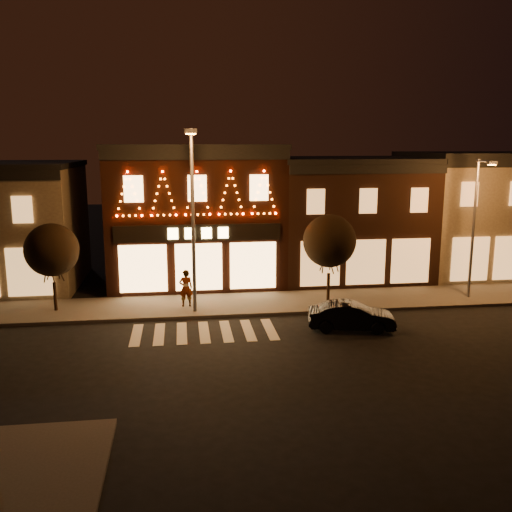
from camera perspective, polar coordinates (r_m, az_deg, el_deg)
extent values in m
plane|color=black|center=(21.73, -4.84, -11.20)|extent=(120.00, 120.00, 0.00)
cube|color=#47423D|center=(29.38, -1.75, -4.93)|extent=(44.00, 4.00, 0.15)
cube|color=black|center=(34.33, -6.18, 4.09)|extent=(10.00, 8.00, 8.00)
cube|color=black|center=(34.06, -6.33, 11.03)|extent=(10.20, 8.20, 0.30)
cube|color=black|center=(30.01, -6.10, 10.22)|extent=(10.00, 0.25, 0.50)
cube|color=black|center=(30.33, -5.94, 2.36)|extent=(9.00, 0.15, 0.90)
cube|color=#FFD87F|center=(30.23, -5.93, 2.33)|extent=(3.40, 0.08, 0.60)
cube|color=#311A11|center=(35.91, 9.20, 3.68)|extent=(9.00, 8.00, 7.20)
cube|color=black|center=(35.61, 9.39, 9.67)|extent=(9.20, 8.20, 0.30)
cube|color=black|center=(31.78, 11.52, 8.68)|extent=(9.00, 0.25, 0.50)
cube|color=brown|center=(39.46, 21.84, 3.92)|extent=(9.00, 8.00, 7.50)
cube|color=black|center=(39.19, 22.27, 9.57)|extent=(9.20, 8.20, 0.30)
cylinder|color=#59595E|center=(27.13, -6.45, 3.42)|extent=(0.18, 0.18, 8.90)
cylinder|color=#59595E|center=(25.99, -6.68, 12.65)|extent=(0.16, 1.78, 0.11)
cube|color=#59595E|center=(25.10, -6.69, 12.57)|extent=(0.57, 0.33, 0.20)
cube|color=orange|center=(25.10, -6.69, 12.29)|extent=(0.43, 0.23, 0.06)
cylinder|color=#59595E|center=(31.90, 21.32, 2.54)|extent=(0.15, 0.15, 7.40)
cylinder|color=#59595E|center=(30.92, 22.38, 8.94)|extent=(0.20, 1.48, 0.09)
cube|color=#59595E|center=(30.26, 22.98, 8.77)|extent=(0.48, 0.29, 0.17)
cube|color=orange|center=(30.26, 22.97, 8.58)|extent=(0.36, 0.21, 0.05)
cylinder|color=black|center=(29.61, -19.84, -3.90)|extent=(0.16, 0.16, 1.43)
sphere|color=black|center=(29.11, -20.15, 0.59)|extent=(2.62, 2.62, 2.62)
cylinder|color=black|center=(29.70, 7.40, -3.18)|extent=(0.16, 0.16, 1.51)
sphere|color=black|center=(29.17, 7.52, 1.53)|extent=(2.76, 2.76, 2.76)
imported|color=black|center=(25.85, 9.71, -6.08)|extent=(4.08, 2.07, 1.28)
imported|color=gray|center=(28.73, -7.18, -3.26)|extent=(0.74, 0.53, 1.91)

